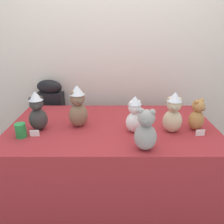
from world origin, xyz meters
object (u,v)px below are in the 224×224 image
display_table (112,161)px  teddy_bear_sand (173,113)px  teddy_bear_charcoal (37,111)px  party_cup_green (21,130)px  teddy_bear_ash (146,131)px  teddy_bear_caramel (197,116)px  teddy_bear_mocha (78,107)px  teddy_bear_snow (134,115)px  instrument_case (53,121)px

display_table → teddy_bear_sand: bearing=-14.3°
display_table → teddy_bear_charcoal: bearing=-172.3°
display_table → party_cup_green: party_cup_green is taller
teddy_bear_charcoal → teddy_bear_sand: bearing=-19.7°
teddy_bear_sand → party_cup_green: teddy_bear_sand is taller
display_table → teddy_bear_ash: size_ratio=5.78×
party_cup_green → teddy_bear_caramel: bearing=5.4°
teddy_bear_sand → party_cup_green: 1.17m
teddy_bear_mocha → teddy_bear_ash: bearing=-69.0°
teddy_bear_snow → teddy_bear_mocha: 0.46m
teddy_bear_ash → display_table: bearing=134.8°
display_table → party_cup_green: (-0.69, -0.21, 0.42)m
display_table → teddy_bear_ash: (0.22, -0.39, 0.51)m
teddy_bear_ash → teddy_bear_snow: bearing=115.2°
teddy_bear_charcoal → instrument_case: bearing=79.9°
teddy_bear_caramel → teddy_bear_ash: size_ratio=0.87×
teddy_bear_charcoal → teddy_bear_ash: teddy_bear_charcoal is taller
instrument_case → teddy_bear_ash: (0.90, -1.00, 0.38)m
teddy_bear_snow → teddy_bear_mocha: (-0.45, 0.10, 0.03)m
teddy_bear_charcoal → party_cup_green: (-0.10, -0.13, -0.10)m
teddy_bear_sand → instrument_case: bearing=157.4°
teddy_bear_snow → teddy_bear_sand: (0.30, -0.00, 0.02)m
teddy_bear_sand → teddy_bear_mocha: teddy_bear_mocha is taller
teddy_bear_caramel → teddy_bear_snow: bearing=152.6°
teddy_bear_snow → teddy_bear_charcoal: size_ratio=0.92×
teddy_bear_charcoal → party_cup_green: 0.19m
teddy_bear_mocha → party_cup_green: teddy_bear_mocha is taller
instrument_case → teddy_bear_ash: 1.40m
teddy_bear_sand → teddy_bear_mocha: 0.76m
display_table → teddy_bear_charcoal: (-0.59, -0.08, 0.52)m
instrument_case → teddy_bear_mocha: teddy_bear_mocha is taller
instrument_case → teddy_bear_charcoal: 0.80m
teddy_bear_charcoal → teddy_bear_mocha: (0.31, 0.06, 0.02)m
instrument_case → teddy_bear_charcoal: bearing=-75.1°
teddy_bear_snow → instrument_case: bearing=113.0°
party_cup_green → teddy_bear_sand: bearing=4.4°
teddy_bear_ash → party_cup_green: 0.93m
teddy_bear_caramel → teddy_bear_ash: bearing=-177.8°
display_table → teddy_bear_charcoal: teddy_bear_charcoal is taller
display_table → teddy_bear_caramel: bearing=-6.7°
teddy_bear_caramel → party_cup_green: (-1.37, -0.13, -0.07)m
teddy_bear_sand → teddy_bear_mocha: bearing=-178.1°
teddy_bear_sand → teddy_bear_ash: size_ratio=1.10×
teddy_bear_charcoal → party_cup_green: teddy_bear_charcoal is taller
display_table → instrument_case: 0.92m
teddy_bear_snow → teddy_bear_mocha: size_ratio=0.84×
display_table → teddy_bear_caramel: (0.68, -0.08, 0.49)m
teddy_bear_mocha → teddy_bear_ash: 0.62m
teddy_bear_caramel → party_cup_green: teddy_bear_caramel is taller
teddy_bear_charcoal → teddy_bear_sand: teddy_bear_sand is taller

